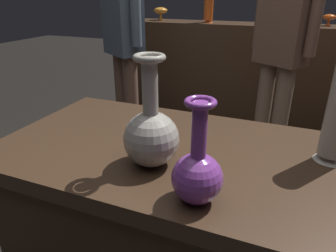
% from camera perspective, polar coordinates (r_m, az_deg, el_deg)
% --- Properties ---
extents(display_plinth, '(1.20, 0.64, 0.80)m').
position_cam_1_polar(display_plinth, '(1.20, 2.40, -21.24)').
color(display_plinth, '#382619').
rests_on(display_plinth, ground_plane).
extents(back_display_shelf, '(2.60, 0.40, 0.99)m').
position_cam_1_polar(back_display_shelf, '(3.11, 16.53, 8.72)').
color(back_display_shelf, '#422D1E').
rests_on(back_display_shelf, ground_plane).
extents(vase_centerpiece, '(0.16, 0.16, 0.32)m').
position_cam_1_polar(vase_centerpiece, '(0.84, -3.19, -1.49)').
color(vase_centerpiece, gray).
rests_on(vase_centerpiece, display_plinth).
extents(vase_left_accent, '(0.12, 0.12, 0.25)m').
position_cam_1_polar(vase_left_accent, '(0.71, 5.53, -8.67)').
color(vase_left_accent, '#7A388E').
rests_on(vase_left_accent, display_plinth).
extents(shelf_vase_right, '(0.11, 0.11, 0.10)m').
position_cam_1_polar(shelf_vase_right, '(3.07, 28.04, 17.56)').
color(shelf_vase_right, '#E55B1E').
rests_on(shelf_vase_right, back_display_shelf).
extents(shelf_vase_center, '(0.07, 0.07, 0.14)m').
position_cam_1_polar(shelf_vase_center, '(3.00, 17.73, 18.58)').
color(shelf_vase_center, '#7A388E').
rests_on(shelf_vase_center, back_display_shelf).
extents(shelf_vase_far_left, '(0.14, 0.14, 0.12)m').
position_cam_1_polar(shelf_vase_far_left, '(3.32, -1.39, 20.79)').
color(shelf_vase_far_left, orange).
rests_on(shelf_vase_far_left, back_display_shelf).
extents(shelf_vase_left, '(0.10, 0.10, 0.35)m').
position_cam_1_polar(shelf_vase_left, '(3.08, 7.67, 21.85)').
color(shelf_vase_left, '#E55B1E').
rests_on(shelf_vase_left, back_display_shelf).
extents(visitor_near_left, '(0.40, 0.33, 1.70)m').
position_cam_1_polar(visitor_near_left, '(2.29, -8.46, 17.32)').
color(visitor_near_left, brown).
rests_on(visitor_near_left, ground_plane).
extents(visitor_center_back, '(0.41, 0.33, 1.65)m').
position_cam_1_polar(visitor_center_back, '(2.19, 20.69, 14.95)').
color(visitor_center_back, '#846B56').
rests_on(visitor_center_back, ground_plane).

